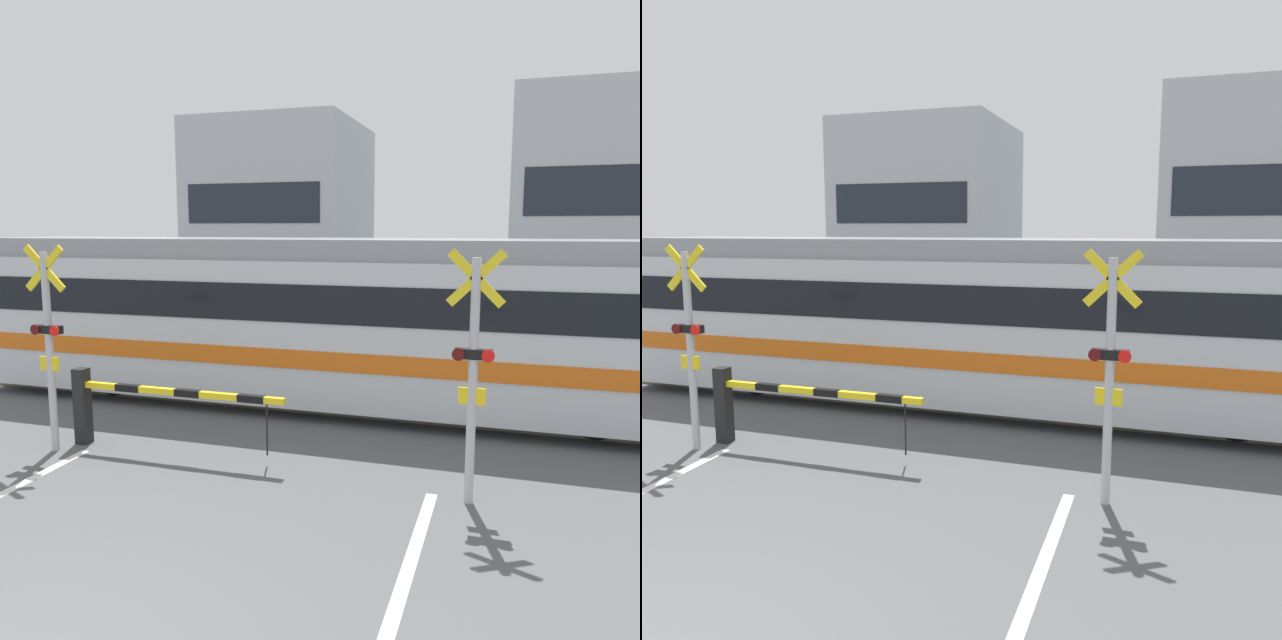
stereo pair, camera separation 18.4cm
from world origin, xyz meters
TOP-DOWN VIEW (x-y plane):
  - rail_track_near at (0.00, 7.41)m, footprint 50.00×0.10m
  - rail_track_far at (0.00, 8.84)m, footprint 50.00×0.10m
  - commuter_train at (0.33, 8.12)m, footprint 14.30×2.72m
  - crossing_barrier_near at (-2.03, 4.86)m, footprint 3.42×0.20m
  - crossing_barrier_far at (2.03, 10.73)m, footprint 3.42×0.20m
  - crossing_signal_left at (-3.02, 4.46)m, footprint 0.68×0.15m
  - crossing_signal_right at (3.02, 4.46)m, footprint 0.68×0.15m
  - pedestrian at (-0.94, 14.51)m, footprint 0.38×0.22m
  - building_left_of_street at (-6.49, 23.50)m, footprint 6.64×7.12m
  - building_right_of_street at (6.01, 23.50)m, footprint 5.68×7.12m

SIDE VIEW (x-z plane):
  - rail_track_near at x=0.00m, z-range 0.00..0.08m
  - rail_track_far at x=0.00m, z-range 0.00..0.08m
  - crossing_barrier_near at x=-2.03m, z-range 0.16..1.34m
  - crossing_barrier_far at x=2.03m, z-range 0.16..1.34m
  - pedestrian at x=-0.94m, z-range 0.11..1.67m
  - commuter_train at x=0.33m, z-range 0.11..3.22m
  - crossing_signal_left at x=-3.02m, z-range 0.16..3.23m
  - crossing_signal_right at x=3.02m, z-range 0.16..3.23m
  - building_left_of_street at x=-6.49m, z-range 0.00..7.78m
  - building_right_of_street at x=6.01m, z-range 0.00..8.26m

